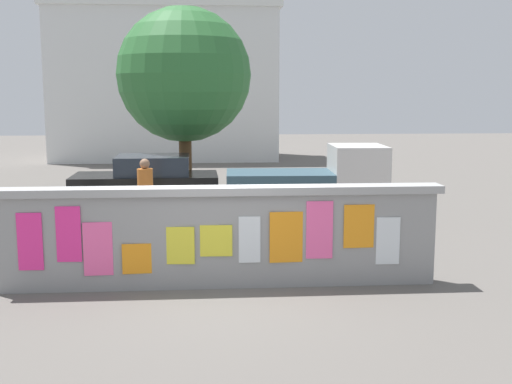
{
  "coord_description": "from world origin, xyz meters",
  "views": [
    {
      "loc": [
        -0.13,
        -9.64,
        3.0
      ],
      "look_at": [
        0.78,
        2.42,
        1.13
      ],
      "focal_mm": 44.32,
      "sensor_mm": 36.0,
      "label": 1
    }
  ],
  "objects_px": {
    "person_walking": "(145,188)",
    "tree_roadside": "(184,75)",
    "auto_rickshaw_truck": "(314,187)",
    "car_parked": "(148,181)",
    "motorcycle": "(76,221)",
    "bicycle_far": "(363,242)",
    "bicycle_near": "(235,247)"
  },
  "relations": [
    {
      "from": "car_parked",
      "to": "tree_roadside",
      "type": "bearing_deg",
      "value": 63.66
    },
    {
      "from": "car_parked",
      "to": "person_walking",
      "type": "xyz_separation_m",
      "value": [
        0.24,
        -3.01,
        0.26
      ]
    },
    {
      "from": "auto_rickshaw_truck",
      "to": "tree_roadside",
      "type": "height_order",
      "value": "tree_roadside"
    },
    {
      "from": "auto_rickshaw_truck",
      "to": "bicycle_far",
      "type": "relative_size",
      "value": 2.15
    },
    {
      "from": "motorcycle",
      "to": "bicycle_near",
      "type": "height_order",
      "value": "bicycle_near"
    },
    {
      "from": "motorcycle",
      "to": "person_walking",
      "type": "height_order",
      "value": "person_walking"
    },
    {
      "from": "auto_rickshaw_truck",
      "to": "tree_roadside",
      "type": "xyz_separation_m",
      "value": [
        -3.1,
        4.48,
        2.65
      ]
    },
    {
      "from": "bicycle_far",
      "to": "person_walking",
      "type": "bearing_deg",
      "value": 145.67
    },
    {
      "from": "motorcycle",
      "to": "bicycle_near",
      "type": "distance_m",
      "value": 3.69
    },
    {
      "from": "auto_rickshaw_truck",
      "to": "bicycle_far",
      "type": "bearing_deg",
      "value": -83.95
    },
    {
      "from": "bicycle_near",
      "to": "bicycle_far",
      "type": "relative_size",
      "value": 1.01
    },
    {
      "from": "auto_rickshaw_truck",
      "to": "bicycle_near",
      "type": "xyz_separation_m",
      "value": [
        -1.97,
        -3.43,
        -0.54
      ]
    },
    {
      "from": "car_parked",
      "to": "tree_roadside",
      "type": "height_order",
      "value": "tree_roadside"
    },
    {
      "from": "auto_rickshaw_truck",
      "to": "person_walking",
      "type": "height_order",
      "value": "auto_rickshaw_truck"
    },
    {
      "from": "car_parked",
      "to": "tree_roadside",
      "type": "xyz_separation_m",
      "value": [
        0.94,
        1.9,
        2.82
      ]
    },
    {
      "from": "motorcycle",
      "to": "tree_roadside",
      "type": "distance_m",
      "value": 6.99
    },
    {
      "from": "auto_rickshaw_truck",
      "to": "motorcycle",
      "type": "bearing_deg",
      "value": -163.96
    },
    {
      "from": "auto_rickshaw_truck",
      "to": "motorcycle",
      "type": "xyz_separation_m",
      "value": [
        -5.1,
        -1.47,
        -0.44
      ]
    },
    {
      "from": "bicycle_far",
      "to": "auto_rickshaw_truck",
      "type": "bearing_deg",
      "value": 96.05
    },
    {
      "from": "person_walking",
      "to": "tree_roadside",
      "type": "relative_size",
      "value": 0.29
    },
    {
      "from": "motorcycle",
      "to": "person_walking",
      "type": "distance_m",
      "value": 1.74
    },
    {
      "from": "tree_roadside",
      "to": "motorcycle",
      "type": "bearing_deg",
      "value": -108.61
    },
    {
      "from": "auto_rickshaw_truck",
      "to": "person_walking",
      "type": "distance_m",
      "value": 3.83
    },
    {
      "from": "car_parked",
      "to": "bicycle_far",
      "type": "relative_size",
      "value": 2.25
    },
    {
      "from": "bicycle_near",
      "to": "tree_roadside",
      "type": "relative_size",
      "value": 0.31
    },
    {
      "from": "auto_rickshaw_truck",
      "to": "car_parked",
      "type": "xyz_separation_m",
      "value": [
        -4.04,
        2.58,
        -0.17
      ]
    },
    {
      "from": "auto_rickshaw_truck",
      "to": "car_parked",
      "type": "relative_size",
      "value": 0.95
    },
    {
      "from": "car_parked",
      "to": "bicycle_near",
      "type": "height_order",
      "value": "car_parked"
    },
    {
      "from": "bicycle_far",
      "to": "bicycle_near",
      "type": "bearing_deg",
      "value": -175.92
    },
    {
      "from": "bicycle_near",
      "to": "person_walking",
      "type": "height_order",
      "value": "person_walking"
    },
    {
      "from": "bicycle_near",
      "to": "bicycle_far",
      "type": "distance_m",
      "value": 2.33
    },
    {
      "from": "bicycle_near",
      "to": "auto_rickshaw_truck",
      "type": "bearing_deg",
      "value": 60.07
    }
  ]
}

